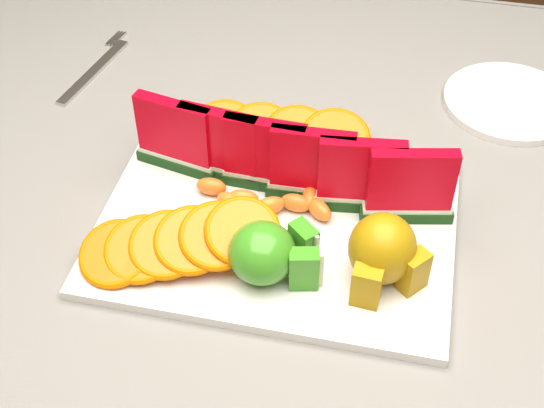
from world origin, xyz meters
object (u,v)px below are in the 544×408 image
(fork, at_px, (96,68))
(platter, at_px, (277,224))
(side_plate, at_px, (510,102))
(pear_cluster, at_px, (383,252))
(apple_cluster, at_px, (269,253))

(fork, bearing_deg, platter, -38.53)
(side_plate, distance_m, fork, 0.59)
(platter, height_order, pear_cluster, pear_cluster)
(platter, distance_m, side_plate, 0.40)
(fork, bearing_deg, pear_cluster, -35.18)
(pear_cluster, distance_m, side_plate, 0.38)
(pear_cluster, bearing_deg, fork, 144.82)
(fork, bearing_deg, apple_cluster, -45.42)
(platter, relative_size, fork, 2.05)
(apple_cluster, height_order, pear_cluster, pear_cluster)
(apple_cluster, distance_m, fork, 0.47)
(apple_cluster, relative_size, pear_cluster, 1.13)
(platter, xyz_separation_m, fork, (-0.32, 0.26, -0.00))
(pear_cluster, height_order, fork, pear_cluster)
(apple_cluster, relative_size, fork, 0.55)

